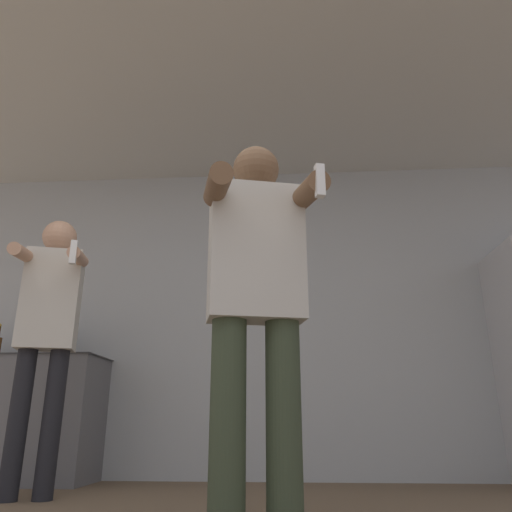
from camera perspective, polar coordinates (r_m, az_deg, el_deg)
wall_back at (r=4.19m, az=-4.09°, el=-6.69°), size 7.00×0.06×2.55m
ceiling_slab at (r=3.53m, az=-6.70°, el=19.37°), size 7.00×3.14×0.05m
counter at (r=4.29m, az=-25.36°, el=-16.41°), size 1.17×0.54×0.90m
bottle_clear_vodka at (r=4.30m, az=-23.00°, el=-8.79°), size 0.08×0.08×0.35m
bottle_tall_gin at (r=4.23m, az=-21.29°, el=-9.48°), size 0.07×0.07×0.23m
person_woman_foreground at (r=2.19m, az=0.06°, el=-4.30°), size 0.57×0.56×1.68m
person_man_side at (r=3.38m, az=-22.66°, el=-6.81°), size 0.50×0.59×1.69m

